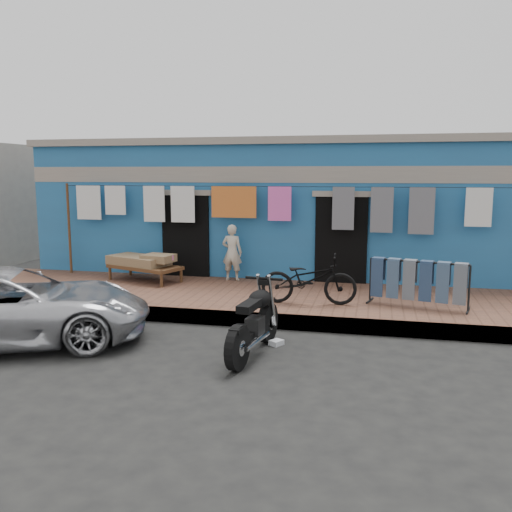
# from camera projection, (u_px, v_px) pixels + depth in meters

# --- Properties ---
(ground) EXTENTS (80.00, 80.00, 0.00)m
(ground) POSITION_uv_depth(u_px,v_px,m) (225.00, 357.00, 7.68)
(ground) COLOR black
(ground) RESTS_ON ground
(sidewalk) EXTENTS (28.00, 3.00, 0.25)m
(sidewalk) POSITION_uv_depth(u_px,v_px,m) (267.00, 300.00, 10.55)
(sidewalk) COLOR brown
(sidewalk) RESTS_ON ground
(curb) EXTENTS (28.00, 0.10, 0.25)m
(curb) POSITION_uv_depth(u_px,v_px,m) (250.00, 320.00, 9.15)
(curb) COLOR gray
(curb) RESTS_ON ground
(building) EXTENTS (12.20, 5.20, 3.36)m
(building) POSITION_uv_depth(u_px,v_px,m) (298.00, 208.00, 14.16)
(building) COLOR #24598C
(building) RESTS_ON ground
(clothesline) EXTENTS (10.06, 0.06, 2.10)m
(clothesline) POSITION_uv_depth(u_px,v_px,m) (263.00, 209.00, 11.57)
(clothesline) COLOR brown
(clothesline) RESTS_ON sidewalk
(car) EXTENTS (4.65, 3.52, 1.19)m
(car) POSITION_uv_depth(u_px,v_px,m) (10.00, 305.00, 8.19)
(car) COLOR silver
(car) RESTS_ON ground
(seated_person) EXTENTS (0.45, 0.31, 1.23)m
(seated_person) POSITION_uv_depth(u_px,v_px,m) (232.00, 252.00, 11.82)
(seated_person) COLOR beige
(seated_person) RESTS_ON sidewalk
(bicycle) EXTENTS (1.73, 0.71, 1.09)m
(bicycle) POSITION_uv_depth(u_px,v_px,m) (309.00, 274.00, 9.68)
(bicycle) COLOR black
(bicycle) RESTS_ON sidewalk
(motorcycle) EXTENTS (0.93, 1.75, 1.05)m
(motorcycle) POSITION_uv_depth(u_px,v_px,m) (254.00, 319.00, 7.68)
(motorcycle) COLOR black
(motorcycle) RESTS_ON ground
(charpoy) EXTENTS (2.24, 1.92, 0.58)m
(charpoy) POSITION_uv_depth(u_px,v_px,m) (145.00, 268.00, 11.79)
(charpoy) COLOR brown
(charpoy) RESTS_ON sidewalk
(jeans_rack) EXTENTS (1.94, 1.18, 0.85)m
(jeans_rack) POSITION_uv_depth(u_px,v_px,m) (418.00, 283.00, 9.49)
(jeans_rack) COLOR black
(jeans_rack) RESTS_ON sidewalk
(litter_a) EXTENTS (0.21, 0.18, 0.08)m
(litter_a) POSITION_uv_depth(u_px,v_px,m) (260.00, 337.00, 8.49)
(litter_a) COLOR silver
(litter_a) RESTS_ON ground
(litter_b) EXTENTS (0.17, 0.18, 0.07)m
(litter_b) POSITION_uv_depth(u_px,v_px,m) (243.00, 332.00, 8.74)
(litter_b) COLOR silver
(litter_b) RESTS_ON ground
(litter_c) EXTENTS (0.23, 0.24, 0.08)m
(litter_c) POSITION_uv_depth(u_px,v_px,m) (276.00, 343.00, 8.19)
(litter_c) COLOR silver
(litter_c) RESTS_ON ground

